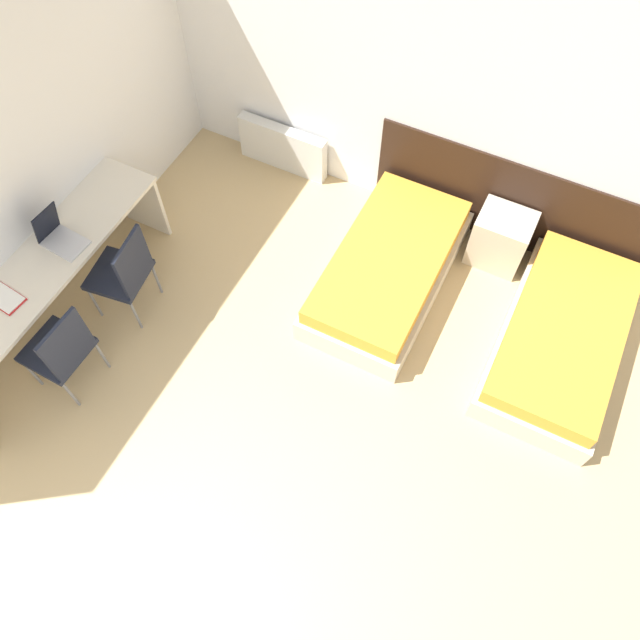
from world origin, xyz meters
TOP-DOWN VIEW (x-y plane):
  - ground_plane at (0.00, 0.00)m, footprint 20.00×20.00m
  - wall_back at (0.00, 4.27)m, footprint 5.83×0.05m
  - wall_left at (-2.44, 2.12)m, footprint 0.05×5.25m
  - headboard_panel at (1.01, 4.24)m, footprint 2.65×0.03m
  - bed_near_window at (0.21, 3.28)m, footprint 0.96×1.85m
  - bed_near_door at (1.80, 3.28)m, footprint 0.96×1.85m
  - nightstand at (1.01, 4.00)m, footprint 0.49×0.40m
  - radiator at (-1.34, 4.15)m, footprint 0.95×0.12m
  - desk at (-2.14, 1.62)m, footprint 0.55×2.51m
  - chair_near_laptop at (-1.68, 2.03)m, footprint 0.52×0.52m
  - chair_near_notebook at (-1.68, 1.21)m, footprint 0.47×0.47m
  - laptop at (-2.14, 1.93)m, footprint 0.37×0.27m
  - open_notebook at (-2.19, 1.30)m, footprint 0.34×0.22m

SIDE VIEW (x-z plane):
  - ground_plane at x=0.00m, z-range 0.00..0.00m
  - bed_near_window at x=0.21m, z-range -0.01..0.41m
  - bed_near_door at x=1.80m, z-range -0.01..0.41m
  - radiator at x=-1.34m, z-range 0.00..0.50m
  - nightstand at x=1.01m, z-range 0.00..0.56m
  - headboard_panel at x=1.01m, z-range 0.00..0.96m
  - chair_near_laptop at x=-1.68m, z-range 0.05..1.01m
  - chair_near_notebook at x=-1.68m, z-range 0.05..1.01m
  - desk at x=-2.14m, z-range 0.24..1.01m
  - open_notebook at x=-2.19m, z-range 0.78..0.79m
  - laptop at x=-2.14m, z-range 0.67..1.02m
  - wall_back at x=0.00m, z-range 0.00..2.70m
  - wall_left at x=-2.44m, z-range 0.00..2.70m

